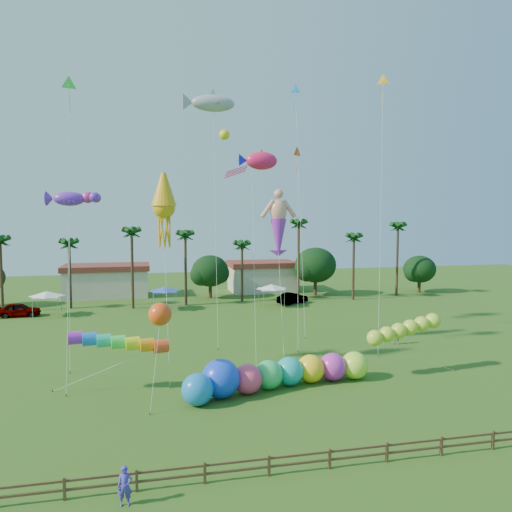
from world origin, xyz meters
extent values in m
plane|color=#285116|center=(0.00, 0.00, 0.00)|extent=(160.00, 160.00, 0.00)
cylinder|color=#3A2819|center=(-26.00, 40.00, 4.50)|extent=(0.36, 0.36, 9.00)
cylinder|color=#3A2819|center=(-18.00, 41.00, 4.25)|extent=(0.36, 0.36, 8.50)
cylinder|color=#3A2819|center=(-10.00, 39.00, 5.00)|extent=(0.36, 0.36, 10.00)
cylinder|color=#3A2819|center=(-3.00, 40.00, 4.75)|extent=(0.36, 0.36, 9.50)
cylinder|color=#3A2819|center=(5.00, 41.00, 4.00)|extent=(0.36, 0.36, 8.00)
cylinder|color=#3A2819|center=(13.00, 40.00, 5.50)|extent=(0.36, 0.36, 11.00)
cylinder|color=#3A2819|center=(21.00, 39.00, 4.50)|extent=(0.36, 0.36, 9.00)
cylinder|color=#3A2819|center=(29.00, 41.00, 5.25)|extent=(0.36, 0.36, 10.50)
sphere|color=#113814|center=(1.00, 45.00, 4.03)|extent=(5.46, 5.46, 5.46)
sphere|color=#113814|center=(17.00, 44.00, 4.65)|extent=(6.30, 6.30, 6.30)
sphere|color=#113814|center=(34.00, 43.00, 3.72)|extent=(5.04, 5.04, 5.04)
cube|color=beige|center=(-14.00, 50.00, 2.00)|extent=(12.00, 7.00, 4.00)
cube|color=beige|center=(10.00, 50.00, 2.00)|extent=(10.00, 7.00, 4.00)
pyramid|color=white|center=(-20.00, 36.00, 2.75)|extent=(3.00, 3.00, 0.60)
pyramid|color=blue|center=(-6.00, 37.00, 2.75)|extent=(3.00, 3.00, 0.60)
pyramid|color=white|center=(8.00, 36.00, 2.75)|extent=(3.00, 3.00, 0.60)
cube|color=brown|center=(-12.00, -6.00, 0.50)|extent=(0.12, 0.12, 1.00)
cube|color=brown|center=(-9.00, -6.00, 0.50)|extent=(0.12, 0.12, 1.00)
cube|color=brown|center=(-6.00, -6.00, 0.50)|extent=(0.12, 0.12, 1.00)
cube|color=brown|center=(-3.00, -6.00, 0.50)|extent=(0.12, 0.12, 1.00)
cube|color=brown|center=(0.00, -6.00, 0.50)|extent=(0.12, 0.12, 1.00)
cube|color=brown|center=(3.00, -6.00, 0.50)|extent=(0.12, 0.12, 1.00)
cube|color=brown|center=(6.00, -6.00, 0.50)|extent=(0.12, 0.12, 1.00)
cube|color=brown|center=(9.00, -6.00, 0.50)|extent=(0.12, 0.12, 1.00)
cube|color=brown|center=(0.00, -6.00, 0.85)|extent=(36.00, 0.08, 0.10)
cube|color=brown|center=(0.00, -6.00, 0.45)|extent=(36.00, 0.08, 0.10)
imported|color=#4C4C54|center=(-23.31, 36.43, 0.83)|extent=(4.96, 2.12, 1.67)
imported|color=#4C4C54|center=(11.46, 37.70, 0.77)|extent=(4.87, 3.72, 1.54)
imported|color=#4334B8|center=(-9.47, -6.97, 0.85)|extent=(0.64, 0.44, 1.70)
imported|color=#A6A18A|center=(14.69, 14.47, 0.84)|extent=(1.00, 0.92, 1.67)
sphere|color=#EA3D6B|center=(-1.77, 4.81, 1.02)|extent=(2.04, 2.04, 2.04)
sphere|color=#2DC160|center=(-0.14, 5.39, 1.02)|extent=(2.04, 2.04, 2.04)
sphere|color=#18A9AA|center=(1.51, 5.83, 1.02)|extent=(2.04, 2.04, 2.04)
sphere|color=yellow|center=(3.19, 6.07, 1.02)|extent=(2.04, 2.04, 2.04)
sphere|color=#C92FB9|center=(4.91, 6.13, 1.02)|extent=(2.04, 2.04, 2.04)
sphere|color=#B7FB37|center=(6.64, 6.11, 1.02)|extent=(2.04, 2.04, 2.04)
sphere|color=blue|center=(-3.67, 4.48, 1.30)|extent=(3.02, 3.02, 2.61)
sphere|color=blue|center=(-5.32, 3.47, 1.04)|extent=(2.07, 2.07, 2.07)
cylinder|color=#E94419|center=(-9.16, 6.43, 3.21)|extent=(6.69, 1.02, 0.90)
cylinder|color=silver|center=(-11.17, 7.28, 1.61)|extent=(7.37, 1.74, 3.23)
cylinder|color=brown|center=(-14.85, 8.14, 0.08)|extent=(0.08, 0.08, 0.16)
ellipsoid|color=#B3DD31|center=(8.19, 6.01, 3.04)|extent=(6.52, 2.75, 1.40)
cylinder|color=silver|center=(11.61, 6.06, 1.52)|extent=(6.84, 0.12, 3.06)
cylinder|color=brown|center=(15.02, 6.11, 0.08)|extent=(0.08, 0.08, 0.16)
sphere|color=#FB4A14|center=(-7.58, 4.26, 5.86)|extent=(1.83, 1.83, 1.48)
cylinder|color=silver|center=(-7.96, 3.40, 2.93)|extent=(0.78, 1.75, 5.87)
cylinder|color=brown|center=(-8.33, 2.54, 0.08)|extent=(0.08, 0.08, 0.16)
cylinder|color=silver|center=(3.19, 14.08, 5.53)|extent=(0.77, 4.68, 11.07)
cylinder|color=brown|center=(2.82, 11.75, 0.08)|extent=(0.08, 0.08, 0.16)
ellipsoid|color=#F11A5A|center=(1.46, 14.27, 16.82)|extent=(4.33, 2.36, 1.71)
cylinder|color=silver|center=(0.65, 11.74, 8.41)|extent=(1.65, 5.10, 16.82)
cylinder|color=brown|center=(-0.16, 9.20, 0.08)|extent=(0.08, 0.08, 0.16)
ellipsoid|color=#999CA7|center=(-1.59, 22.10, 23.16)|extent=(5.95, 2.71, 2.05)
cylinder|color=silver|center=(-1.84, 19.23, 11.58)|extent=(0.52, 5.76, 23.17)
cylinder|color=brown|center=(-2.09, 16.37, 0.08)|extent=(0.08, 0.08, 0.16)
cone|color=orange|center=(-6.96, 10.74, 12.76)|extent=(2.45, 2.45, 5.40)
cylinder|color=silver|center=(-6.92, 8.90, 6.38)|extent=(0.11, 3.70, 12.77)
cylinder|color=brown|center=(-6.88, 7.06, 0.08)|extent=(0.08, 0.08, 0.16)
ellipsoid|color=purple|center=(-13.78, 11.31, 13.37)|extent=(4.31, 3.13, 1.50)
cylinder|color=silver|center=(-13.78, 9.15, 6.69)|extent=(0.02, 4.35, 13.38)
cylinder|color=brown|center=(-13.78, 6.98, 0.08)|extent=(0.08, 0.08, 0.16)
cone|color=#F1531A|center=(5.93, 18.38, 18.16)|extent=(1.15, 0.86, 1.20)
cylinder|color=silver|center=(5.34, 16.18, 9.08)|extent=(1.21, 4.43, 18.16)
cylinder|color=brown|center=(4.75, 13.98, 0.08)|extent=(0.08, 0.08, 0.16)
cone|color=yellow|center=(13.06, 15.17, 24.41)|extent=(1.19, 0.93, 1.26)
cylinder|color=silver|center=(12.06, 13.15, 12.21)|extent=(2.03, 4.08, 24.42)
cylinder|color=brown|center=(11.06, 11.13, 0.08)|extent=(0.08, 0.08, 0.16)
cone|color=#37EB46|center=(-14.19, 16.02, 22.77)|extent=(1.39, 0.69, 1.36)
cylinder|color=silver|center=(-14.21, 14.07, 11.39)|extent=(0.07, 3.94, 22.78)
cylinder|color=brown|center=(-14.24, 12.11, 0.08)|extent=(0.08, 0.08, 0.16)
cone|color=#1987E7|center=(7.29, 23.54, 25.29)|extent=(1.22, 0.75, 1.22)
cylinder|color=silver|center=(7.13, 21.08, 12.65)|extent=(0.36, 4.95, 25.30)
cylinder|color=brown|center=(6.96, 18.62, 0.08)|extent=(0.08, 0.08, 0.16)
camera|label=1|loc=(-8.53, -27.67, 12.11)|focal=35.00mm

